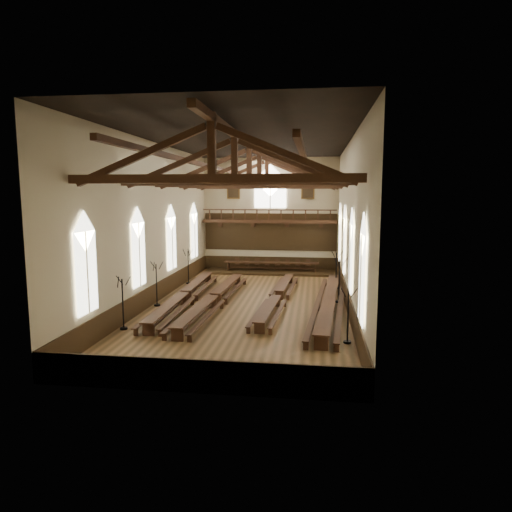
% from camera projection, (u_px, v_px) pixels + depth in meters
% --- Properties ---
extents(ground, '(26.00, 26.00, 0.00)m').
position_uv_depth(ground, '(249.00, 304.00, 28.47)').
color(ground, brown).
rests_on(ground, ground).
extents(room_walls, '(26.00, 26.00, 26.00)m').
position_uv_depth(room_walls, '(249.00, 200.00, 27.59)').
color(room_walls, '#BCB48E').
rests_on(room_walls, ground).
extents(wainscot_band, '(12.00, 26.00, 1.20)m').
position_uv_depth(wainscot_band, '(249.00, 294.00, 28.39)').
color(wainscot_band, '#33200F').
rests_on(wainscot_band, ground).
extents(side_windows, '(11.85, 19.80, 4.50)m').
position_uv_depth(side_windows, '(249.00, 244.00, 27.96)').
color(side_windows, white).
rests_on(side_windows, room_walls).
extents(end_window, '(2.80, 0.12, 3.80)m').
position_uv_depth(end_window, '(270.00, 189.00, 40.16)').
color(end_window, white).
rests_on(end_window, room_walls).
extents(minstrels_gallery, '(11.80, 1.24, 3.70)m').
position_uv_depth(minstrels_gallery, '(270.00, 227.00, 40.38)').
color(minstrels_gallery, '#3D2213').
rests_on(minstrels_gallery, room_walls).
extents(portraits, '(7.75, 0.09, 1.45)m').
position_uv_depth(portraits, '(270.00, 191.00, 40.18)').
color(portraits, brown).
rests_on(portraits, room_walls).
extents(roof_trusses, '(11.70, 25.70, 2.80)m').
position_uv_depth(roof_trusses, '(249.00, 170.00, 27.36)').
color(roof_trusses, '#3D2213').
rests_on(roof_trusses, room_walls).
extents(refectory_row_a, '(1.69, 14.36, 0.74)m').
position_uv_depth(refectory_row_a, '(185.00, 294.00, 28.67)').
color(refectory_row_a, '#3D2213').
rests_on(refectory_row_a, ground).
extents(refectory_row_b, '(1.72, 14.35, 0.74)m').
position_uv_depth(refectory_row_b, '(214.00, 297.00, 27.83)').
color(refectory_row_b, '#3D2213').
rests_on(refectory_row_b, ground).
extents(refectory_row_c, '(1.67, 13.64, 0.66)m').
position_uv_depth(refectory_row_c, '(278.00, 296.00, 28.60)').
color(refectory_row_c, '#3D2213').
rests_on(refectory_row_c, ground).
extents(refectory_row_d, '(2.20, 15.00, 0.80)m').
position_uv_depth(refectory_row_d, '(330.00, 301.00, 26.79)').
color(refectory_row_d, '#3D2213').
rests_on(refectory_row_d, ground).
extents(dais, '(11.40, 2.84, 0.19)m').
position_uv_depth(dais, '(271.00, 272.00, 39.62)').
color(dais, '#33200F').
rests_on(dais, ground).
extents(high_table, '(8.19, 0.97, 0.77)m').
position_uv_depth(high_table, '(271.00, 263.00, 39.52)').
color(high_table, '#3D2213').
rests_on(high_table, dais).
extents(high_chairs, '(6.74, 0.44, 0.93)m').
position_uv_depth(high_chairs, '(272.00, 264.00, 40.32)').
color(high_chairs, '#3D2213').
rests_on(high_chairs, dais).
extents(candelabrum_left_near, '(0.82, 0.81, 2.75)m').
position_uv_depth(candelabrum_left_near, '(123.00, 313.00, 22.99)').
color(candelabrum_left_near, black).
rests_on(candelabrum_left_near, ground).
extents(candelabrum_left_mid, '(0.84, 0.78, 2.75)m').
position_uv_depth(candelabrum_left_mid, '(157.00, 292.00, 27.85)').
color(candelabrum_left_mid, black).
rests_on(candelabrum_left_mid, ground).
extents(candelabrum_left_far, '(0.81, 0.76, 2.69)m').
position_uv_depth(candelabrum_left_far, '(188.00, 273.00, 34.74)').
color(candelabrum_left_far, black).
rests_on(candelabrum_left_far, ground).
extents(candelabrum_right_near, '(0.78, 0.73, 2.59)m').
position_uv_depth(candelabrum_right_near, '(348.00, 327.00, 20.88)').
color(candelabrum_right_near, black).
rests_on(candelabrum_right_near, ground).
extents(candelabrum_right_mid, '(0.86, 0.85, 2.89)m').
position_uv_depth(candelabrum_right_mid, '(339.00, 289.00, 28.71)').
color(candelabrum_right_mid, black).
rests_on(candelabrum_right_mid, ground).
extents(candelabrum_right_far, '(0.84, 0.80, 2.78)m').
position_uv_depth(candelabrum_right_far, '(336.00, 277.00, 32.95)').
color(candelabrum_right_far, black).
rests_on(candelabrum_right_far, ground).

